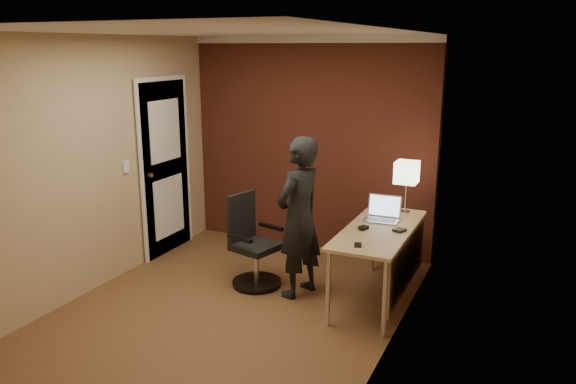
# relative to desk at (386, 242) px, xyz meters

# --- Properties ---
(room) EXTENTS (4.00, 4.00, 4.00)m
(room) POSITION_rel_desk_xyz_m (-1.53, 0.74, 0.77)
(room) COLOR brown
(room) RESTS_ON ground
(desk) EXTENTS (0.60, 1.50, 0.73)m
(desk) POSITION_rel_desk_xyz_m (0.00, 0.00, 0.00)
(desk) COLOR tan
(desk) RESTS_ON ground
(desk_lamp) EXTENTS (0.22, 0.22, 0.54)m
(desk_lamp) POSITION_rel_desk_xyz_m (0.03, 0.60, 0.55)
(desk_lamp) COLOR silver
(desk_lamp) RESTS_ON desk
(laptop) EXTENTS (0.34, 0.27, 0.23)m
(laptop) POSITION_rel_desk_xyz_m (-0.12, 0.28, 0.19)
(laptop) COLOR silver
(laptop) RESTS_ON desk
(mouse) EXTENTS (0.10, 0.12, 0.03)m
(mouse) POSITION_rel_desk_xyz_m (-0.20, -0.11, 0.14)
(mouse) COLOR black
(mouse) RESTS_ON desk
(phone) EXTENTS (0.09, 0.13, 0.01)m
(phone) POSITION_rel_desk_xyz_m (-0.11, -0.55, 0.13)
(phone) COLOR black
(phone) RESTS_ON desk
(wallet) EXTENTS (0.12, 0.13, 0.02)m
(wallet) POSITION_rel_desk_xyz_m (0.12, -0.02, 0.14)
(wallet) COLOR black
(wallet) RESTS_ON desk
(office_chair) EXTENTS (0.51, 0.57, 0.93)m
(office_chair) POSITION_rel_desk_xyz_m (-1.35, -0.17, -0.19)
(office_chair) COLOR black
(office_chair) RESTS_ON ground
(person) EXTENTS (0.51, 0.65, 1.58)m
(person) POSITION_rel_desk_xyz_m (-0.82, -0.19, 0.19)
(person) COLOR black
(person) RESTS_ON ground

